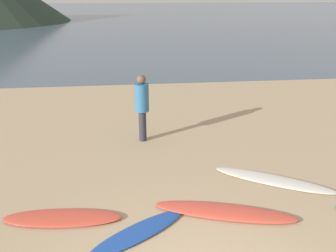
{
  "coord_description": "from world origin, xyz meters",
  "views": [
    {
      "loc": [
        -0.86,
        -3.34,
        3.88
      ],
      "look_at": [
        0.18,
        5.24,
        0.6
      ],
      "focal_mm": 38.62,
      "sensor_mm": 36.0,
      "label": 1
    }
  ],
  "objects_px": {
    "surfboard_6": "(274,180)",
    "surfboard_3": "(62,218)",
    "surfboard_5": "(225,212)",
    "surfboard_4": "(139,232)",
    "person_0": "(142,103)"
  },
  "relations": [
    {
      "from": "surfboard_5",
      "to": "surfboard_6",
      "type": "xyz_separation_m",
      "value": [
        1.36,
        1.04,
        -0.01
      ]
    },
    {
      "from": "surfboard_3",
      "to": "surfboard_4",
      "type": "xyz_separation_m",
      "value": [
        1.34,
        -0.56,
        -0.01
      ]
    },
    {
      "from": "surfboard_3",
      "to": "surfboard_6",
      "type": "height_order",
      "value": "surfboard_3"
    },
    {
      "from": "surfboard_3",
      "to": "person_0",
      "type": "distance_m",
      "value": 3.99
    },
    {
      "from": "surfboard_3",
      "to": "surfboard_5",
      "type": "relative_size",
      "value": 0.81
    },
    {
      "from": "surfboard_6",
      "to": "person_0",
      "type": "distance_m",
      "value": 3.88
    },
    {
      "from": "surfboard_4",
      "to": "surfboard_3",
      "type": "bearing_deg",
      "value": 123.5
    },
    {
      "from": "surfboard_4",
      "to": "surfboard_5",
      "type": "bearing_deg",
      "value": -19.98
    },
    {
      "from": "surfboard_5",
      "to": "person_0",
      "type": "distance_m",
      "value": 4.02
    },
    {
      "from": "surfboard_4",
      "to": "surfboard_5",
      "type": "distance_m",
      "value": 1.65
    },
    {
      "from": "surfboard_6",
      "to": "surfboard_3",
      "type": "bearing_deg",
      "value": -136.82
    },
    {
      "from": "surfboard_6",
      "to": "person_0",
      "type": "relative_size",
      "value": 1.41
    },
    {
      "from": "surfboard_5",
      "to": "surfboard_6",
      "type": "relative_size",
      "value": 1.02
    },
    {
      "from": "surfboard_4",
      "to": "surfboard_6",
      "type": "bearing_deg",
      "value": -7.99
    },
    {
      "from": "surfboard_6",
      "to": "surfboard_5",
      "type": "bearing_deg",
      "value": -110.9
    }
  ]
}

